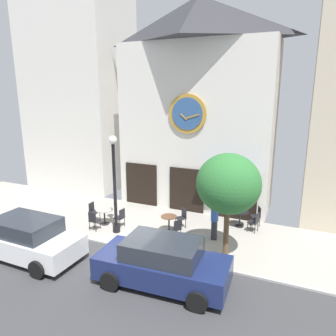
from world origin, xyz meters
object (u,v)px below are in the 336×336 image
object	(u,v)px
cafe_chair_facing_street	(257,215)
cafe_chair_near_tree	(182,216)
cafe_chair_left_end	(94,220)
cafe_chair_corner	(121,216)
cafe_chair_near_lamp	(176,228)
parked_car_white	(27,238)
street_tree	(228,184)
cafe_table_rightmost	(240,215)
cafe_table_center_right	(169,221)
cafe_chair_mid_row	(93,210)
street_lamp	(115,185)
pedestrian_blue	(214,220)
cafe_table_center_left	(104,213)
parked_car_navy	(162,263)
cafe_chair_curbside	(255,221)

from	to	relation	value
cafe_chair_facing_street	cafe_chair_near_tree	xyz separation A→B (m)	(-3.15, -1.60, 0.00)
cafe_chair_left_end	cafe_chair_facing_street	xyz separation A→B (m)	(6.67, 3.56, 0.00)
cafe_chair_corner	cafe_chair_facing_street	world-z (taller)	same
cafe_chair_near_lamp	parked_car_white	bearing A→B (deg)	-142.04
street_tree	cafe_table_rightmost	bearing A→B (deg)	90.97
cafe_table_center_right	cafe_chair_mid_row	world-z (taller)	cafe_chair_mid_row
street_lamp	street_tree	distance (m)	5.05
cafe_table_center_right	cafe_table_rightmost	bearing A→B (deg)	33.47
street_lamp	street_tree	bearing A→B (deg)	-2.45
cafe_chair_corner	pedestrian_blue	xyz separation A→B (m)	(4.29, 0.55, 0.33)
street_tree	parked_car_white	distance (m)	7.80
cafe_table_center_right	cafe_table_center_left	bearing A→B (deg)	-171.93
cafe_chair_left_end	street_lamp	bearing A→B (deg)	15.81
cafe_chair_corner	cafe_chair_left_end	bearing A→B (deg)	-139.05
street_lamp	cafe_chair_near_lamp	bearing A→B (deg)	8.43
cafe_chair_corner	cafe_chair_facing_street	bearing A→B (deg)	25.69
cafe_chair_left_end	cafe_chair_near_lamp	world-z (taller)	same
cafe_table_center_left	cafe_table_rightmost	size ratio (longest dim) A/B	1.00
cafe_table_rightmost	parked_car_navy	world-z (taller)	parked_car_navy
street_tree	cafe_chair_near_lamp	bearing A→B (deg)	164.68
cafe_chair_near_tree	cafe_chair_mid_row	distance (m)	4.37
street_lamp	cafe_table_center_left	size ratio (longest dim) A/B	5.45
cafe_table_center_left	cafe_chair_corner	world-z (taller)	cafe_chair_corner
cafe_chair_curbside	cafe_chair_near_lamp	bearing A→B (deg)	-144.71
cafe_chair_near_tree	pedestrian_blue	bearing A→B (deg)	-20.00
parked_car_white	cafe_chair_corner	bearing A→B (deg)	64.19
cafe_chair_curbside	parked_car_navy	distance (m)	5.65
cafe_chair_corner	parked_car_white	xyz separation A→B (m)	(-1.80, -3.71, 0.23)
cafe_chair_curbside	pedestrian_blue	world-z (taller)	pedestrian_blue
cafe_chair_near_tree	cafe_chair_near_lamp	size ratio (longest dim) A/B	1.00
street_tree	cafe_chair_near_tree	xyz separation A→B (m)	(-2.49, 1.89, -2.37)
cafe_table_center_left	cafe_table_center_right	distance (m)	3.16
cafe_chair_facing_street	cafe_chair_curbside	bearing A→B (deg)	-88.47
street_tree	cafe_chair_left_end	distance (m)	6.46
cafe_chair_facing_street	pedestrian_blue	size ratio (longest dim) A/B	0.54
cafe_table_center_right	cafe_chair_curbside	world-z (taller)	cafe_chair_curbside
cafe_table_rightmost	parked_car_white	bearing A→B (deg)	-138.75
cafe_chair_curbside	street_tree	bearing A→B (deg)	-104.14
cafe_chair_facing_street	cafe_table_center_left	bearing A→B (deg)	-157.30
cafe_chair_corner	parked_car_white	size ratio (longest dim) A/B	0.21
street_lamp	cafe_chair_near_tree	world-z (taller)	street_lamp
cafe_chair_curbside	cafe_chair_near_tree	size ratio (longest dim) A/B	1.00
cafe_table_center_right	parked_car_white	world-z (taller)	parked_car_white
cafe_chair_corner	pedestrian_blue	bearing A→B (deg)	7.30
parked_car_white	parked_car_navy	xyz separation A→B (m)	(5.41, 0.47, 0.00)
street_lamp	cafe_chair_near_lamp	distance (m)	3.24
cafe_table_rightmost	cafe_chair_facing_street	xyz separation A→B (m)	(0.71, 0.49, -0.03)
street_lamp	parked_car_white	size ratio (longest dim) A/B	1.01
cafe_chair_left_end	cafe_chair_facing_street	bearing A→B (deg)	28.12
street_lamp	cafe_chair_corner	distance (m)	1.76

